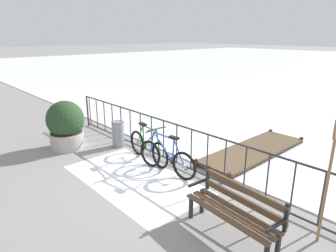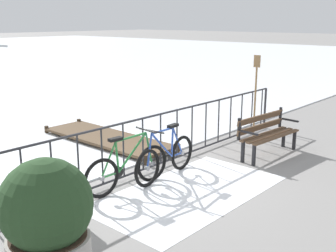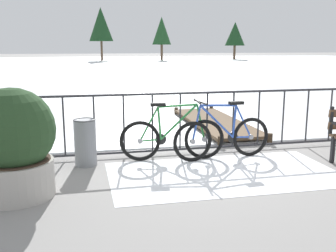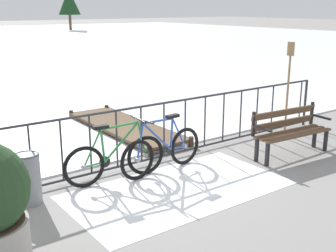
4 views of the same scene
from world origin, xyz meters
name	(u,v)px [view 4 (image 4 of 4)]	position (x,y,z in m)	size (l,w,h in m)	color
ground_plane	(142,165)	(0.00, 0.00, 0.00)	(160.00, 160.00, 0.00)	gray
snow_patch	(179,189)	(-0.11, -1.20, 0.00)	(3.35, 1.80, 0.01)	white
railing_fence	(141,135)	(0.00, 0.00, 0.56)	(9.06, 0.06, 1.07)	#2D2D33
bicycle_near_railing	(162,151)	(0.13, -0.45, 0.37)	(1.71, 0.52, 0.97)	black
bicycle_second	(116,159)	(-0.70, -0.33, 0.37)	(1.71, 0.52, 0.97)	black
park_bench	(289,128)	(2.51, -1.14, 0.51)	(1.63, 0.60, 0.89)	brown
trash_bin	(28,178)	(-2.08, -0.32, 0.37)	(0.35, 0.35, 0.73)	gray
oar_upright	(288,83)	(3.48, -0.28, 1.14)	(0.04, 0.16, 1.98)	#937047
wooden_dock	(124,126)	(0.86, 2.04, 0.12)	(1.10, 3.57, 0.20)	brown
tree_centre	(69,2)	(17.22, 41.78, 3.18)	(2.50, 2.50, 4.66)	brown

